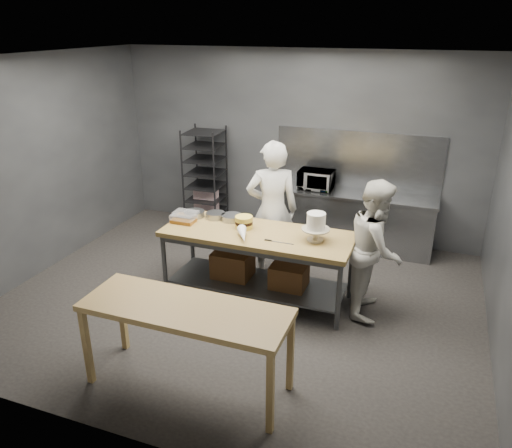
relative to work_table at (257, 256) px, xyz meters
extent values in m
plane|color=black|center=(-0.17, -0.18, -0.57)|extent=(6.00, 6.00, 0.00)
cube|color=#4C4F54|center=(-0.17, 2.32, 0.93)|extent=(6.00, 0.04, 3.00)
cube|color=brown|center=(0.01, -0.02, 0.32)|extent=(2.40, 0.90, 0.06)
cube|color=#47494C|center=(0.01, -0.02, -0.37)|extent=(2.25, 0.75, 0.03)
cylinder|color=#47494C|center=(-1.13, -0.41, -0.14)|extent=(0.06, 0.06, 0.86)
cylinder|color=#47494C|center=(-1.13, 0.37, -0.14)|extent=(0.06, 0.06, 0.86)
cylinder|color=#47494C|center=(1.15, -0.41, -0.14)|extent=(0.06, 0.06, 0.86)
cylinder|color=#47494C|center=(1.15, 0.37, -0.14)|extent=(0.06, 0.06, 0.86)
cube|color=brown|center=(-0.35, 0.03, -0.18)|extent=(0.50, 0.40, 0.35)
cube|color=brown|center=(0.43, 0.02, -0.21)|extent=(0.45, 0.38, 0.30)
cube|color=#A37B43|center=(-0.02, -1.88, 0.30)|extent=(2.00, 0.70, 0.06)
cube|color=#A37B43|center=(-0.97, -2.18, -0.15)|extent=(0.06, 0.06, 0.84)
cube|color=#A37B43|center=(-0.97, -1.58, -0.15)|extent=(0.06, 0.06, 0.84)
cube|color=#A37B43|center=(0.93, -2.18, -0.15)|extent=(0.06, 0.06, 0.84)
cube|color=#A37B43|center=(0.93, -1.58, -0.15)|extent=(0.06, 0.06, 0.84)
cube|color=slate|center=(0.83, 2.00, 0.31)|extent=(2.60, 0.60, 0.04)
cube|color=slate|center=(0.83, 2.00, -0.14)|extent=(2.56, 0.56, 0.86)
cube|color=slate|center=(0.83, 2.30, 0.78)|extent=(2.60, 0.02, 0.90)
cube|color=black|center=(-1.64, 1.92, 0.30)|extent=(0.64, 0.69, 1.75)
cube|color=silver|center=(-1.64, 1.92, -0.03)|extent=(0.40, 0.26, 0.45)
imported|color=silver|center=(-0.02, 0.65, 0.40)|extent=(0.83, 0.71, 1.94)
imported|color=beige|center=(1.46, 0.17, 0.28)|extent=(0.68, 0.85, 1.70)
imported|color=black|center=(0.26, 2.00, 0.48)|extent=(0.54, 0.37, 0.30)
cylinder|color=#BEB398|center=(0.76, -0.01, 0.36)|extent=(0.20, 0.20, 0.02)
cylinder|color=#BEB398|center=(0.76, -0.01, 0.43)|extent=(0.06, 0.06, 0.12)
cylinder|color=#BEB398|center=(0.76, -0.01, 0.50)|extent=(0.34, 0.34, 0.02)
cylinder|color=white|center=(0.76, -0.01, 0.60)|extent=(0.22, 0.22, 0.20)
cylinder|color=#F5D94D|center=(-0.19, 0.05, 0.38)|extent=(0.22, 0.22, 0.06)
cylinder|color=black|center=(-0.19, 0.05, 0.43)|extent=(0.22, 0.22, 0.04)
cylinder|color=#F5D94D|center=(-0.19, 0.05, 0.48)|extent=(0.22, 0.22, 0.06)
cylinder|color=gray|center=(-0.68, 0.25, 0.39)|extent=(0.26, 0.26, 0.07)
cylinder|color=gray|center=(-0.45, 0.25, 0.39)|extent=(0.28, 0.28, 0.07)
cylinder|color=gray|center=(-0.98, 0.20, 0.39)|extent=(0.28, 0.28, 0.07)
cone|color=white|center=(-0.07, -0.29, 0.41)|extent=(0.28, 0.39, 0.12)
cube|color=slate|center=(0.41, -0.22, 0.35)|extent=(0.28, 0.02, 0.00)
cube|color=black|center=(0.23, -0.22, 0.36)|extent=(0.09, 0.02, 0.02)
cube|color=#A76521|center=(-1.01, -0.05, 0.37)|extent=(0.30, 0.20, 0.05)
cube|color=silver|center=(-1.01, -0.05, 0.43)|extent=(0.31, 0.21, 0.06)
cube|color=#A76521|center=(-1.03, 0.06, 0.37)|extent=(0.30, 0.20, 0.05)
cube|color=silver|center=(-1.03, 0.06, 0.43)|extent=(0.31, 0.21, 0.06)
camera|label=1|loc=(2.00, -5.41, 2.81)|focal=35.00mm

